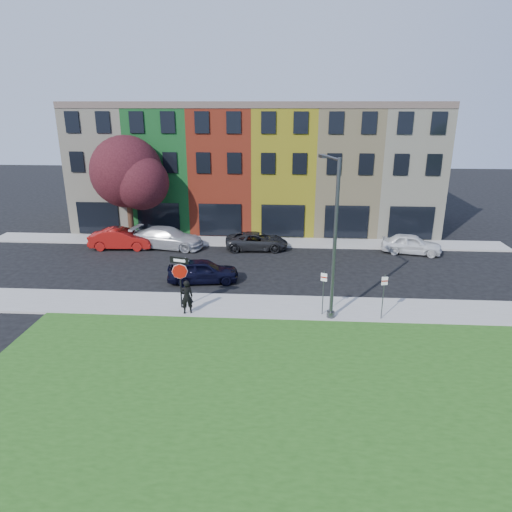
# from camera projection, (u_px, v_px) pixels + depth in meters

# --- Properties ---
(ground) EXTENTS (120.00, 120.00, 0.00)m
(ground) POSITION_uv_depth(u_px,v_px,m) (279.00, 336.00, 21.36)
(ground) COLOR black
(ground) RESTS_ON ground
(sidewalk_near) EXTENTS (40.00, 3.00, 0.12)m
(sidewalk_near) POSITION_uv_depth(u_px,v_px,m) (318.00, 308.00, 24.06)
(sidewalk_near) COLOR gray
(sidewalk_near) RESTS_ON ground
(sidewalk_far) EXTENTS (40.00, 2.40, 0.12)m
(sidewalk_far) POSITION_uv_depth(u_px,v_px,m) (244.00, 242.00, 35.72)
(sidewalk_far) COLOR gray
(sidewalk_far) RESTS_ON ground
(rowhouse_block) EXTENTS (30.00, 10.12, 10.00)m
(rowhouse_block) POSITION_uv_depth(u_px,v_px,m) (255.00, 168.00, 39.98)
(rowhouse_block) COLOR #B9B199
(rowhouse_block) RESTS_ON ground
(stop_sign) EXTENTS (1.02, 0.32, 2.80)m
(stop_sign) POSITION_uv_depth(u_px,v_px,m) (180.00, 272.00, 23.41)
(stop_sign) COLOR black
(stop_sign) RESTS_ON sidewalk_near
(man) EXTENTS (0.93, 0.85, 1.79)m
(man) POSITION_uv_depth(u_px,v_px,m) (187.00, 297.00, 23.13)
(man) COLOR black
(man) RESTS_ON sidewalk_near
(sedan_near) EXTENTS (2.94, 4.74, 1.45)m
(sedan_near) POSITION_uv_depth(u_px,v_px,m) (203.00, 271.00, 27.57)
(sedan_near) COLOR black
(sedan_near) RESTS_ON ground
(parked_car_red) EXTENTS (2.14, 4.83, 1.53)m
(parked_car_red) POSITION_uv_depth(u_px,v_px,m) (121.00, 239.00, 34.00)
(parked_car_red) COLOR maroon
(parked_car_red) RESTS_ON ground
(parked_car_silver) EXTENTS (3.73, 6.04, 1.57)m
(parked_car_silver) POSITION_uv_depth(u_px,v_px,m) (168.00, 238.00, 34.14)
(parked_car_silver) COLOR #B2B2B7
(parked_car_silver) RESTS_ON ground
(parked_car_dark) EXTENTS (2.71, 4.88, 1.28)m
(parked_car_dark) POSITION_uv_depth(u_px,v_px,m) (257.00, 241.00, 33.83)
(parked_car_dark) COLOR black
(parked_car_dark) RESTS_ON ground
(parked_car_white) EXTENTS (3.34, 4.86, 1.43)m
(parked_car_white) POSITION_uv_depth(u_px,v_px,m) (411.00, 244.00, 32.91)
(parked_car_white) COLOR white
(parked_car_white) RESTS_ON ground
(street_lamp) EXTENTS (1.00, 2.51, 7.90)m
(street_lamp) POSITION_uv_depth(u_px,v_px,m) (333.00, 240.00, 21.89)
(street_lamp) COLOR #46484B
(street_lamp) RESTS_ON sidewalk_near
(parking_sign_a) EXTENTS (0.30, 0.16, 2.35)m
(parking_sign_a) POSITION_uv_depth(u_px,v_px,m) (323.00, 288.00, 22.83)
(parking_sign_a) COLOR #46484B
(parking_sign_a) RESTS_ON sidewalk_near
(parking_sign_b) EXTENTS (0.32, 0.11, 2.36)m
(parking_sign_b) POSITION_uv_depth(u_px,v_px,m) (384.00, 292.00, 22.35)
(parking_sign_b) COLOR #46484B
(parking_sign_b) RESTS_ON sidewalk_near
(tree_purple) EXTENTS (6.51, 5.70, 8.03)m
(tree_purple) POSITION_uv_depth(u_px,v_px,m) (128.00, 173.00, 34.65)
(tree_purple) COLOR black
(tree_purple) RESTS_ON sidewalk_far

